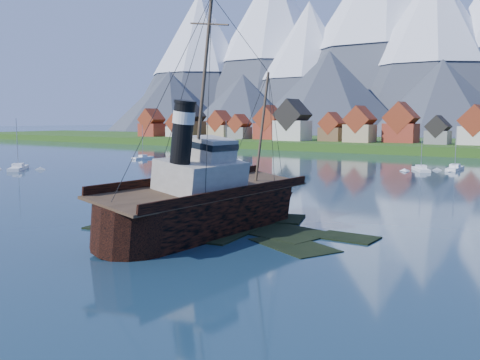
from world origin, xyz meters
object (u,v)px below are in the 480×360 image
Objects in this scene: tugboat_wreck at (215,201)px; sailboat_e at (421,170)px; sailboat_c at (226,160)px; sailboat_b at (143,158)px; sailboat_f at (455,169)px; sailboat_a at (18,169)px.

tugboat_wreck is 79.83m from sailboat_e.
sailboat_e is at bearing -18.20° from sailboat_c.
sailboat_b is (-80.17, 68.99, -2.96)m from tugboat_wreck.
tugboat_wreck is at bearing -94.43° from sailboat_f.
sailboat_e is (-0.40, 79.78, -2.97)m from tugboat_wreck.
sailboat_b is at bearing 159.53° from sailboat_e.
sailboat_c reaches higher than sailboat_e.
sailboat_a is 103.92m from sailboat_f.
sailboat_f is at bearing 17.36° from sailboat_e.
sailboat_a reaches higher than sailboat_b.
sailboat_f is (60.52, 9.09, -0.00)m from sailboat_c.
tugboat_wreck is 2.69× the size of sailboat_f.
sailboat_f reaches higher than sailboat_e.
sailboat_a reaches higher than sailboat_e.
sailboat_a is 1.19× the size of sailboat_b.
sailboat_e is (79.82, 52.18, -0.04)m from sailboat_a.
tugboat_wreck is 2.54× the size of sailboat_a.
tugboat_wreck is at bearing -39.06° from sailboat_b.
tugboat_wreck is at bearing -62.97° from sailboat_a.
sailboat_c reaches higher than sailboat_b.
sailboat_f is at bearing 12.86° from sailboat_b.
sailboat_e is at bearing -135.09° from sailboat_f.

